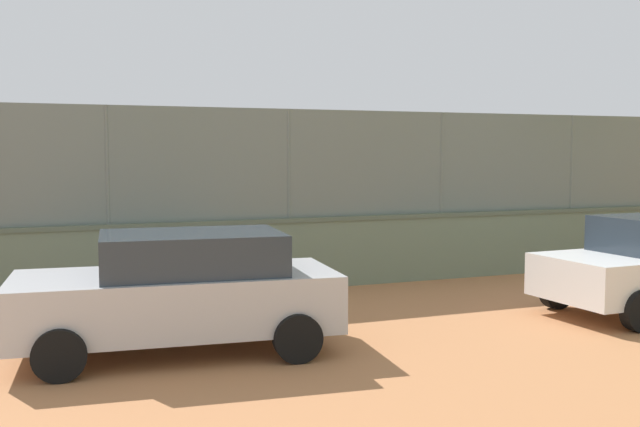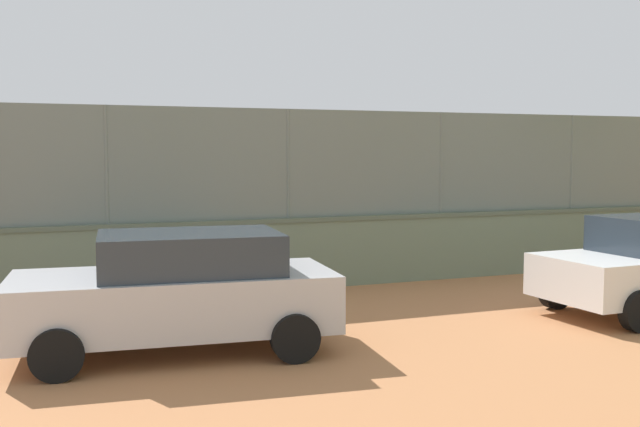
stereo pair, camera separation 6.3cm
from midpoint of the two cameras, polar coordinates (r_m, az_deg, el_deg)
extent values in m
plane|color=#B27247|center=(24.04, -7.01, -1.52)|extent=(260.00, 260.00, 0.00)
cube|color=slate|center=(13.70, -9.17, -3.58)|extent=(30.59, 1.01, 1.29)
cube|color=#556151|center=(13.62, -9.21, -0.72)|extent=(30.59, 1.07, 0.08)
cube|color=slate|center=(13.56, -9.27, 3.80)|extent=(29.97, 0.70, 2.07)
cylinder|color=slate|center=(17.34, 18.81, 3.81)|extent=(0.07, 0.07, 2.07)
cylinder|color=slate|center=(15.40, 9.26, 3.91)|extent=(0.07, 0.07, 2.07)
cylinder|color=slate|center=(14.01, -2.58, 3.89)|extent=(0.07, 0.07, 2.07)
cylinder|color=slate|center=(13.31, -16.31, 3.65)|extent=(0.07, 0.07, 2.07)
cylinder|color=#B2B2B2|center=(17.54, -1.41, -2.48)|extent=(0.21, 0.21, 0.82)
cylinder|color=#B2B2B2|center=(17.73, -1.20, -2.40)|extent=(0.21, 0.21, 0.82)
cylinder|color=beige|center=(17.56, -1.31, -0.12)|extent=(0.48, 0.48, 0.61)
cylinder|color=tan|center=(17.24, -1.50, 0.19)|extent=(0.51, 0.43, 0.17)
cylinder|color=tan|center=(17.75, -0.06, 0.32)|extent=(0.51, 0.43, 0.17)
sphere|color=tan|center=(17.53, -1.31, 1.24)|extent=(0.23, 0.23, 0.23)
cylinder|color=black|center=(17.52, -1.31, 1.57)|extent=(0.34, 0.34, 0.05)
cylinder|color=black|center=(17.69, 0.49, 0.31)|extent=(0.26, 0.21, 0.04)
ellipsoid|color=#333338|center=(17.63, 1.17, 0.29)|extent=(0.25, 0.21, 0.24)
cylinder|color=black|center=(18.83, 7.42, -2.14)|extent=(0.15, 0.15, 0.74)
cylinder|color=black|center=(18.74, 6.87, -2.17)|extent=(0.15, 0.15, 0.74)
cylinder|color=#429951|center=(18.71, 7.17, -0.20)|extent=(0.34, 0.34, 0.55)
cylinder|color=#D8AD84|center=(18.88, 7.88, 0.17)|extent=(0.10, 0.52, 0.16)
cylinder|color=#D8AD84|center=(18.85, 5.99, 0.18)|extent=(0.10, 0.52, 0.16)
sphere|color=#D8AD84|center=(18.69, 7.18, 0.95)|extent=(0.21, 0.21, 0.21)
cylinder|color=navy|center=(18.68, 7.18, 1.23)|extent=(0.22, 0.22, 0.05)
cylinder|color=black|center=(19.01, 5.76, 0.22)|extent=(0.04, 0.30, 0.04)
ellipsoid|color=#333338|center=(19.21, 5.48, 0.27)|extent=(0.03, 0.30, 0.24)
cylinder|color=#B2B2B2|center=(23.89, 0.96, -0.64)|extent=(0.21, 0.21, 0.74)
cylinder|color=#B2B2B2|center=(23.95, 0.51, -0.63)|extent=(0.21, 0.21, 0.74)
cylinder|color=white|center=(23.87, 0.74, 0.90)|extent=(0.48, 0.48, 0.54)
cylinder|color=#D8AD84|center=(23.82, 1.43, 1.15)|extent=(0.40, 0.46, 0.16)
cylinder|color=#D8AD84|center=(24.23, 0.32, 1.22)|extent=(0.40, 0.46, 0.16)
sphere|color=#D8AD84|center=(23.85, 0.74, 1.80)|extent=(0.21, 0.21, 0.21)
cylinder|color=black|center=(23.84, 0.74, 2.02)|extent=(0.31, 0.31, 0.05)
cylinder|color=black|center=(24.40, 0.45, 1.24)|extent=(0.22, 0.26, 0.04)
ellipsoid|color=#333338|center=(24.61, 0.61, 1.27)|extent=(0.21, 0.25, 0.24)
sphere|color=orange|center=(16.33, -0.84, -4.15)|extent=(0.18, 0.18, 0.18)
sphere|color=#3399D8|center=(17.44, 12.48, -3.67)|extent=(0.20, 0.20, 0.20)
cube|color=#B7B7BC|center=(9.86, -11.24, -6.69)|extent=(4.25, 2.08, 0.74)
cube|color=#28333D|center=(9.78, -10.09, -3.00)|extent=(2.42, 1.74, 0.53)
cylinder|color=black|center=(9.07, -19.75, -10.31)|extent=(0.63, 0.24, 0.62)
cylinder|color=black|center=(10.80, -19.13, -7.87)|extent=(0.63, 0.24, 0.62)
cylinder|color=black|center=(9.30, -1.94, -9.64)|extent=(0.63, 0.24, 0.62)
cylinder|color=black|center=(11.00, -4.22, -7.39)|extent=(0.63, 0.24, 0.62)
cylinder|color=black|center=(11.80, 23.41, -6.94)|extent=(0.63, 0.24, 0.62)
cylinder|color=black|center=(13.02, 17.75, -5.69)|extent=(0.63, 0.24, 0.62)
camera|label=1|loc=(0.03, -90.10, -0.01)|focal=41.27mm
camera|label=2|loc=(0.03, 89.90, 0.01)|focal=41.27mm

